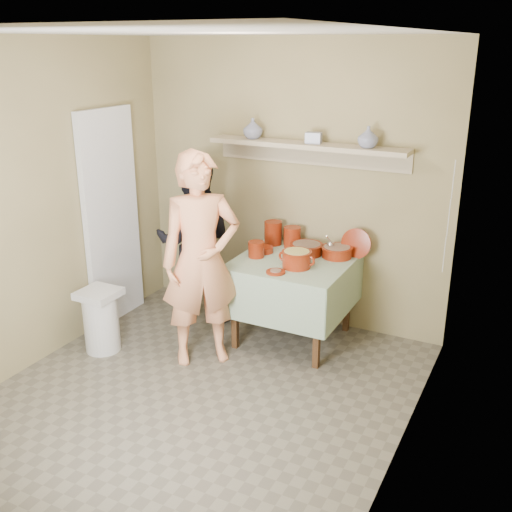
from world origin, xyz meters
The scene contains 22 objects.
ground centered at (0.00, 0.00, 0.00)m, with size 3.50×3.50×0.00m, color #615A4C.
tile_panel centered at (-1.46, 0.95, 1.00)m, with size 0.06×0.70×2.00m, color silver.
plate_stack_a centered at (-0.10, 1.59, 0.87)m, with size 0.16×0.16×0.22m, color #6A1503.
plate_stack_b centered at (0.09, 1.60, 0.86)m, with size 0.16×0.16×0.19m, color #6A1503.
bowl_stack centered at (-0.08, 1.20, 0.83)m, with size 0.14×0.14×0.14m, color #6A1503.
empty_bowl centered at (-0.07, 1.34, 0.79)m, with size 0.17×0.17×0.05m, color #6A1503.
propped_lid centered at (0.70, 1.60, 0.88)m, with size 0.27×0.27×0.02m, color #6A1503.
vase_right centered at (0.74, 1.61, 1.81)m, with size 0.17×0.17×0.18m, color navy.
vase_left centered at (-0.32, 1.62, 1.81)m, with size 0.17×0.17×0.18m, color navy.
ceramic_box centered at (0.26, 1.62, 1.77)m, with size 0.13×0.09×0.09m, color navy.
person_cook centered at (-0.28, 0.62, 0.89)m, with size 0.65×0.42×1.77m, color #ED9666.
person_helper centered at (-0.77, 1.30, 0.76)m, with size 0.74×0.58×1.53m, color black.
room_shell centered at (0.00, 0.00, 1.61)m, with size 3.04×3.54×2.62m.
serving_table centered at (0.25, 1.28, 0.64)m, with size 0.97×0.97×0.76m.
cazuela_meat_a centered at (0.29, 1.47, 0.82)m, with size 0.30×0.30×0.10m.
cazuela_meat_b centered at (0.56, 1.51, 0.82)m, with size 0.28×0.28×0.10m.
ladle centered at (0.50, 1.51, 0.87)m, with size 0.08×0.26×0.19m.
cazuela_rice centered at (0.34, 1.13, 0.85)m, with size 0.33×0.25×0.14m.
front_plate centered at (0.24, 0.92, 0.77)m, with size 0.16×0.16×0.03m.
wall_shelf centered at (0.20, 1.65, 1.67)m, with size 1.80×0.25×0.21m.
trash_bin centered at (-1.14, 0.34, 0.28)m, with size 0.32×0.32×0.56m.
electrical_cord centered at (1.47, 1.48, 1.25)m, with size 0.01×0.05×0.90m.
Camera 1 is at (2.16, -3.21, 2.54)m, focal length 42.00 mm.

